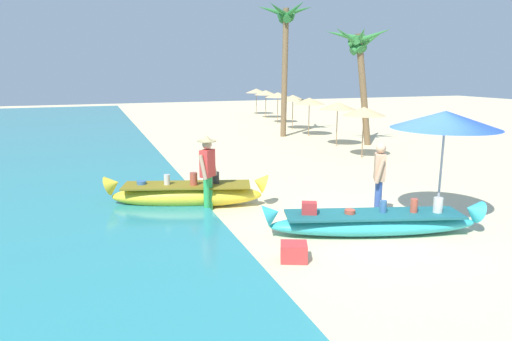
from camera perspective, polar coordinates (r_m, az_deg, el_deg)
name	(u,v)px	position (r m, az deg, el deg)	size (l,w,h in m)	color
ground_plane	(385,227)	(10.05, 15.89, -6.84)	(80.00, 80.00, 0.00)	beige
boat_cyan_foreground	(373,222)	(9.48, 14.44, -6.30)	(4.45, 1.93, 0.75)	#33B2BC
boat_yellow_midground	(187,194)	(11.15, -8.60, -2.92)	(3.90, 1.81, 0.86)	yellow
person_vendor_hatted	(208,168)	(10.57, -6.09, 0.32)	(0.53, 0.54, 1.79)	green
person_tourist_customer	(379,177)	(10.27, 15.17, -0.77)	(0.44, 0.58, 1.71)	#3D5BA8
patio_umbrella_large	(445,120)	(10.33, 22.62, 5.82)	(2.23, 2.23, 2.42)	#B7B7BC
parasol_row_0	(364,111)	(17.51, 13.37, 7.22)	(1.60, 1.60, 1.91)	#8E6B47
parasol_row_1	(338,106)	(20.09, 10.19, 7.98)	(1.60, 1.60, 1.91)	#8E6B47
parasol_row_2	(309,101)	(23.03, 6.70, 8.64)	(1.60, 1.60, 1.91)	#8E6B47
parasol_row_3	(293,98)	(25.56, 4.64, 9.05)	(1.60, 1.60, 1.91)	#8E6B47
parasol_row_4	(278,95)	(28.62, 2.75, 9.43)	(1.60, 1.60, 1.91)	#8E6B47
parasol_row_5	(266,93)	(31.62, 1.24, 9.72)	(1.60, 1.60, 1.91)	#8E6B47
parasol_row_6	(256,91)	(34.43, 0.04, 9.95)	(1.60, 1.60, 1.91)	#8E6B47
palm_tree_tall_inland	(359,49)	(20.27, 12.81, 14.66)	(2.80, 2.45, 5.08)	brown
palm_tree_leaning_seaward	(285,30)	(22.81, 3.71, 17.11)	(2.71, 2.93, 6.43)	brown
cooler_box	(294,252)	(8.04, 4.76, -10.12)	(0.46, 0.39, 0.32)	#C63838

